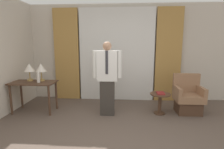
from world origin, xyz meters
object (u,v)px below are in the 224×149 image
(person, at_px, (107,76))
(book, at_px, (161,93))
(table_lamp_right, at_px, (41,68))
(side_table, at_px, (160,100))
(table_lamp_left, at_px, (29,68))
(bottle_near_edge, at_px, (38,78))
(armchair, at_px, (188,98))
(desk, at_px, (34,87))

(person, distance_m, book, 1.28)
(table_lamp_right, distance_m, person, 1.62)
(side_table, distance_m, book, 0.17)
(table_lamp_left, xyz_separation_m, bottle_near_edge, (0.30, -0.19, -0.19))
(table_lamp_left, distance_m, person, 1.91)
(table_lamp_left, bearing_deg, person, -6.32)
(table_lamp_left, xyz_separation_m, armchair, (3.77, 0.04, -0.68))
(table_lamp_right, xyz_separation_m, book, (2.81, -0.10, -0.53))
(table_lamp_right, bearing_deg, person, -7.44)
(book, bearing_deg, side_table, 92.18)
(desk, distance_m, table_lamp_right, 0.47)
(side_table, relative_size, book, 2.16)
(desk, xyz_separation_m, armchair, (3.63, 0.17, -0.26))
(table_lamp_left, relative_size, side_table, 0.86)
(person, bearing_deg, bottle_near_edge, 179.19)
(table_lamp_right, relative_size, side_table, 0.86)
(armchair, relative_size, side_table, 1.87)
(book, bearing_deg, desk, -179.42)
(person, relative_size, book, 7.39)
(desk, xyz_separation_m, person, (1.75, -0.08, 0.29))
(side_table, bearing_deg, book, -87.82)
(side_table, bearing_deg, bottle_near_edge, -177.87)
(armchair, bearing_deg, table_lamp_right, -179.26)
(armchair, height_order, side_table, armchair)
(desk, height_order, bottle_near_edge, bottle_near_edge)
(armchair, xyz_separation_m, side_table, (-0.67, -0.13, -0.01))
(bottle_near_edge, bearing_deg, desk, 160.03)
(table_lamp_right, relative_size, bottle_near_edge, 1.56)
(person, bearing_deg, table_lamp_left, 173.68)
(table_lamp_right, height_order, book, table_lamp_right)
(armchair, bearing_deg, table_lamp_left, -179.32)
(side_table, xyz_separation_m, book, (0.00, -0.02, 0.17))
(desk, height_order, table_lamp_right, table_lamp_right)
(desk, xyz_separation_m, table_lamp_right, (0.14, 0.13, 0.43))
(table_lamp_left, bearing_deg, armchair, 0.68)
(armchair, distance_m, side_table, 0.68)
(table_lamp_left, bearing_deg, bottle_near_edge, -31.76)
(desk, relative_size, book, 4.55)
(person, bearing_deg, desk, 177.39)
(armchair, bearing_deg, desk, -177.25)
(bottle_near_edge, bearing_deg, armchair, 3.82)
(desk, distance_m, side_table, 2.97)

